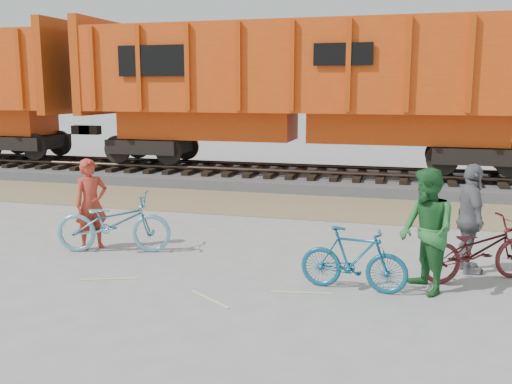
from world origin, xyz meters
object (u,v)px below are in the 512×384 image
Objects in this scene: person_solo at (91,204)px; bicycle_maroon at (478,249)px; hopper_car_center at (302,86)px; bicycle_teal at (354,259)px; bicycle_blue at (114,223)px; person_woman at (471,219)px; person_man at (427,231)px.

bicycle_maroon is at bearing -51.09° from person_solo.
hopper_car_center is 9.74m from bicycle_maroon.
hopper_car_center reaches higher than bicycle_teal.
person_woman is at bearing -100.08° from bicycle_blue.
hopper_car_center reaches higher than person_woman.
hopper_car_center is 9.97m from bicycle_teal.
bicycle_blue is 6.17m from bicycle_maroon.
bicycle_teal is 4.99m from person_solo.
person_solo is at bearing 64.42° from bicycle_blue.
bicycle_teal is at bearing 88.98° from bicycle_maroon.
bicycle_maroon is 1.07× the size of person_woman.
bicycle_teal is 0.94× the size of person_solo.
hopper_car_center is 7.96× the size of person_woman.
bicycle_teal is 1.11m from person_man.
person_solo is (-6.67, 0.05, 0.34)m from bicycle_maroon.
bicycle_teal is 0.86× the size of person_man.
person_woman is at bearing -47.61° from person_solo.
person_woman is at bearing -61.82° from hopper_car_center.
person_solo is (-0.50, 0.10, 0.29)m from bicycle_blue.
bicycle_teal is 2.02m from bicycle_maroon.
person_man is at bearing -58.38° from person_solo.
bicycle_blue is at bearing -102.18° from hopper_car_center.
person_woman reaches higher than bicycle_maroon.
person_man reaches higher than person_woman.
bicycle_maroon is at bearing -103.85° from bicycle_blue.
bicycle_blue is 1.23× the size of person_solo.
person_man is 1.34m from person_woman.
person_man reaches higher than person_solo.
hopper_car_center reaches higher than bicycle_blue.
hopper_car_center is 7.71× the size of person_man.
bicycle_maroon is 1.13× the size of person_solo.
bicycle_blue is 1.31× the size of bicycle_teal.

